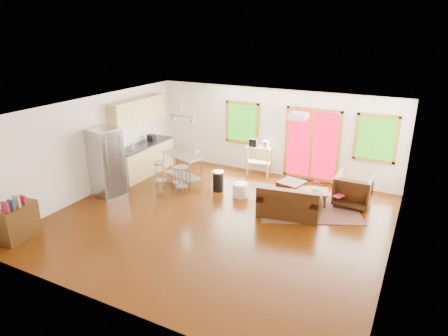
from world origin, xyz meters
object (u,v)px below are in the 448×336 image
at_px(loveseat, 289,204).
at_px(kitchen_cart, 259,151).
at_px(coffee_table, 309,192).
at_px(island, 182,163).
at_px(ottoman, 291,189).
at_px(refrigerator, 106,162).
at_px(armchair, 353,188).
at_px(rug, 308,207).

xyz_separation_m(loveseat, kitchen_cart, (-1.73, 2.23, 0.46)).
distance_m(coffee_table, island, 3.69).
height_order(loveseat, kitchen_cart, kitchen_cart).
relative_size(loveseat, island, 1.08).
bearing_deg(island, ottoman, 9.38).
height_order(refrigerator, island, refrigerator).
relative_size(coffee_table, island, 0.73).
bearing_deg(refrigerator, armchair, 32.48).
bearing_deg(loveseat, ottoman, 97.20).
height_order(loveseat, coffee_table, loveseat).
relative_size(loveseat, refrigerator, 0.86).
relative_size(loveseat, armchair, 1.73).
bearing_deg(coffee_table, kitchen_cart, 145.54).
xyz_separation_m(loveseat, armchair, (1.24, 1.32, 0.14)).
bearing_deg(island, coffee_table, 3.64).
height_order(island, kitchen_cart, kitchen_cart).
xyz_separation_m(refrigerator, island, (1.31, 1.62, -0.33)).
bearing_deg(kitchen_cart, ottoman, -37.26).
bearing_deg(ottoman, kitchen_cart, 142.74).
height_order(rug, coffee_table, coffee_table).
bearing_deg(refrigerator, rug, 29.41).
bearing_deg(ottoman, rug, -39.16).
relative_size(refrigerator, kitchen_cart, 1.62).
relative_size(rug, kitchen_cart, 2.15).
bearing_deg(coffee_table, ottoman, 153.47).
relative_size(rug, armchair, 2.68).
height_order(rug, ottoman, ottoman).
height_order(coffee_table, refrigerator, refrigerator).
distance_m(loveseat, refrigerator, 4.88).
bearing_deg(coffee_table, armchair, 23.94).
relative_size(rug, ottoman, 3.94).
distance_m(rug, ottoman, 0.82).
bearing_deg(ottoman, refrigerator, -154.19).
height_order(armchair, ottoman, armchair).
bearing_deg(island, loveseat, -10.69).
xyz_separation_m(rug, island, (-3.73, -0.01, 0.57)).
bearing_deg(armchair, rug, 34.81).
height_order(armchair, refrigerator, refrigerator).
distance_m(loveseat, ottoman, 1.21).
xyz_separation_m(loveseat, refrigerator, (-4.74, -0.98, 0.60)).
relative_size(loveseat, kitchen_cart, 1.38).
bearing_deg(coffee_table, island, -176.36).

